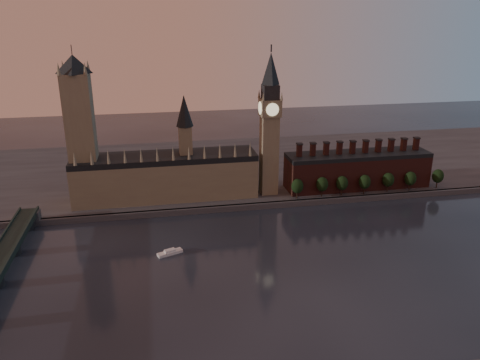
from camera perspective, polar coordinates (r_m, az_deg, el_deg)
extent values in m
plane|color=black|center=(255.80, 7.27, -11.26)|extent=(900.00, 900.00, 0.00)
cube|color=#4B4C51|center=(332.32, 2.60, -3.16)|extent=(900.00, 4.00, 4.00)
cube|color=#4B4C51|center=(414.92, -0.23, 1.58)|extent=(900.00, 180.00, 4.00)
cube|color=#7D7459|center=(342.07, -8.99, 0.16)|extent=(130.00, 30.00, 28.00)
cube|color=black|center=(337.13, -9.14, 2.72)|extent=(130.00, 30.00, 4.00)
cube|color=#7D7459|center=(335.03, -6.66, 4.51)|extent=(9.00, 9.00, 24.00)
cone|color=black|center=(329.83, -6.82, 8.37)|extent=(12.00, 12.00, 22.00)
cone|color=#7D7459|center=(325.90, -19.53, 2.51)|extent=(2.60, 2.60, 10.00)
cone|color=#7D7459|center=(324.35, -17.66, 2.64)|extent=(2.60, 2.60, 10.00)
cone|color=#7D7459|center=(323.15, -15.78, 2.77)|extent=(2.60, 2.60, 10.00)
cone|color=#7D7459|center=(322.30, -13.88, 2.90)|extent=(2.60, 2.60, 10.00)
cone|color=#7D7459|center=(321.80, -11.98, 3.02)|extent=(2.60, 2.60, 10.00)
cone|color=#7D7459|center=(321.66, -10.07, 3.14)|extent=(2.60, 2.60, 10.00)
cone|color=#7D7459|center=(321.88, -8.16, 3.26)|extent=(2.60, 2.60, 10.00)
cone|color=#7D7459|center=(322.46, -6.25, 3.38)|extent=(2.60, 2.60, 10.00)
cone|color=#7D7459|center=(323.39, -4.36, 3.48)|extent=(2.60, 2.60, 10.00)
cone|color=#7D7459|center=(324.67, -2.47, 3.59)|extent=(2.60, 2.60, 10.00)
cone|color=#7D7459|center=(326.30, -0.60, 3.69)|extent=(2.60, 2.60, 10.00)
cone|color=#7D7459|center=(328.28, 1.24, 3.78)|extent=(2.60, 2.60, 10.00)
cube|color=#7D7459|center=(336.58, -18.69, 4.55)|extent=(18.00, 18.00, 90.00)
cone|color=black|center=(327.94, -19.68, 13.17)|extent=(24.00, 24.00, 12.00)
cylinder|color=#232326|center=(327.43, -19.80, 14.21)|extent=(0.50, 0.50, 12.00)
cone|color=#7D7459|center=(321.57, -21.27, 12.52)|extent=(3.00, 3.00, 8.00)
cone|color=#7D7459|center=(319.16, -18.39, 12.80)|extent=(3.00, 3.00, 8.00)
cone|color=#7D7459|center=(337.26, -20.82, 12.85)|extent=(3.00, 3.00, 8.00)
cone|color=#7D7459|center=(334.95, -18.06, 13.11)|extent=(3.00, 3.00, 8.00)
cube|color=#7D7459|center=(342.44, 3.55, 3.03)|extent=(12.00, 12.00, 58.00)
cube|color=#7D7459|center=(334.13, 3.67, 8.79)|extent=(14.00, 14.00, 12.00)
cube|color=#232326|center=(332.24, 3.72, 10.65)|extent=(11.00, 11.00, 10.00)
cone|color=black|center=(330.13, 3.78, 13.40)|extent=(13.00, 13.00, 22.00)
cylinder|color=#232326|center=(328.94, 3.83, 15.73)|extent=(1.00, 1.00, 5.00)
cylinder|color=beige|center=(327.29, 3.99, 8.55)|extent=(9.00, 0.50, 9.00)
cylinder|color=beige|center=(340.99, 3.37, 9.02)|extent=(9.00, 0.50, 9.00)
cylinder|color=beige|center=(332.45, 2.46, 8.76)|extent=(0.50, 9.00, 9.00)
cylinder|color=beige|center=(335.96, 4.88, 8.82)|extent=(0.50, 9.00, 9.00)
cone|color=#7D7459|center=(324.79, 2.86, 10.10)|extent=(2.00, 2.00, 6.00)
cone|color=#7D7459|center=(328.04, 5.11, 10.15)|extent=(2.00, 2.00, 6.00)
cone|color=#7D7459|center=(337.27, 2.34, 10.47)|extent=(2.00, 2.00, 6.00)
cone|color=#7D7459|center=(340.40, 4.51, 10.51)|extent=(2.00, 2.00, 6.00)
cube|color=#4D211D|center=(370.40, 14.06, 1.00)|extent=(110.00, 25.00, 24.00)
cube|color=black|center=(366.44, 14.23, 3.00)|extent=(110.00, 25.00, 3.00)
cube|color=#4D211D|center=(347.94, 7.24, 3.61)|extent=(3.50, 3.50, 9.00)
cube|color=#232326|center=(346.60, 7.27, 4.40)|extent=(4.20, 4.20, 1.00)
cube|color=#4D211D|center=(351.22, 8.87, 3.68)|extent=(3.50, 3.50, 9.00)
cube|color=#232326|center=(349.90, 8.91, 4.47)|extent=(4.20, 4.20, 1.00)
cube|color=#4D211D|center=(354.78, 10.46, 3.75)|extent=(3.50, 3.50, 9.00)
cube|color=#232326|center=(353.47, 10.51, 4.53)|extent=(4.20, 4.20, 1.00)
cube|color=#4D211D|center=(358.60, 12.03, 3.81)|extent=(3.50, 3.50, 9.00)
cube|color=#232326|center=(357.31, 12.08, 4.58)|extent=(4.20, 4.20, 1.00)
cube|color=#4D211D|center=(362.69, 13.55, 3.87)|extent=(3.50, 3.50, 9.00)
cube|color=#232326|center=(361.41, 13.62, 4.64)|extent=(4.20, 4.20, 1.00)
cube|color=#4D211D|center=(367.03, 15.05, 3.93)|extent=(3.50, 3.50, 9.00)
cube|color=#232326|center=(365.76, 15.12, 4.68)|extent=(4.20, 4.20, 1.00)
cube|color=#4D211D|center=(371.61, 16.51, 3.98)|extent=(3.50, 3.50, 9.00)
cube|color=#232326|center=(370.36, 16.58, 4.73)|extent=(4.20, 4.20, 1.00)
cube|color=#4D211D|center=(376.43, 17.93, 4.03)|extent=(3.50, 3.50, 9.00)
cube|color=#232326|center=(375.19, 18.01, 4.76)|extent=(4.20, 4.20, 1.00)
cube|color=#4D211D|center=(381.47, 19.32, 4.07)|extent=(3.50, 3.50, 9.00)
cube|color=#232326|center=(380.25, 19.40, 4.80)|extent=(4.20, 4.20, 1.00)
cube|color=#4D211D|center=(386.73, 20.67, 4.12)|extent=(3.50, 3.50, 9.00)
cube|color=#232326|center=(385.53, 20.75, 4.83)|extent=(4.20, 4.20, 1.00)
cylinder|color=black|center=(341.21, 6.95, -1.76)|extent=(0.80, 0.80, 6.00)
ellipsoid|color=black|center=(338.91, 7.00, -0.74)|extent=(8.60, 8.60, 10.75)
cylinder|color=black|center=(347.52, 9.93, -1.52)|extent=(0.80, 0.80, 6.00)
ellipsoid|color=black|center=(345.26, 9.99, -0.51)|extent=(8.60, 8.60, 10.75)
cylinder|color=black|center=(352.65, 12.27, -1.36)|extent=(0.80, 0.80, 6.00)
ellipsoid|color=black|center=(350.42, 12.34, -0.37)|extent=(8.60, 8.60, 10.75)
cylinder|color=black|center=(359.08, 14.88, -1.19)|extent=(0.80, 0.80, 6.00)
ellipsoid|color=black|center=(356.89, 14.97, -0.22)|extent=(8.60, 8.60, 10.75)
cylinder|color=black|center=(368.47, 17.52, -0.92)|extent=(0.80, 0.80, 6.00)
ellipsoid|color=black|center=(366.34, 17.63, 0.03)|extent=(8.60, 8.60, 10.75)
cylinder|color=black|center=(376.55, 19.95, -0.76)|extent=(0.80, 0.80, 6.00)
ellipsoid|color=black|center=(374.46, 20.06, 0.17)|extent=(8.60, 8.60, 10.75)
cylinder|color=black|center=(389.86, 22.85, -0.45)|extent=(0.80, 0.80, 6.00)
ellipsoid|color=black|center=(387.85, 22.98, 0.45)|extent=(8.60, 8.60, 10.75)
cube|color=#4B4C51|center=(333.18, -24.39, -4.01)|extent=(14.00, 8.00, 6.00)
cylinder|color=#232326|center=(300.13, -25.91, -7.49)|extent=(8.00, 8.00, 7.75)
cylinder|color=#232326|center=(329.91, -24.50, -4.85)|extent=(8.00, 8.00, 7.75)
cube|color=silver|center=(275.07, -8.54, -8.77)|extent=(15.20, 9.14, 1.68)
cube|color=silver|center=(274.38, -8.55, -8.50)|extent=(6.99, 5.18, 1.26)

